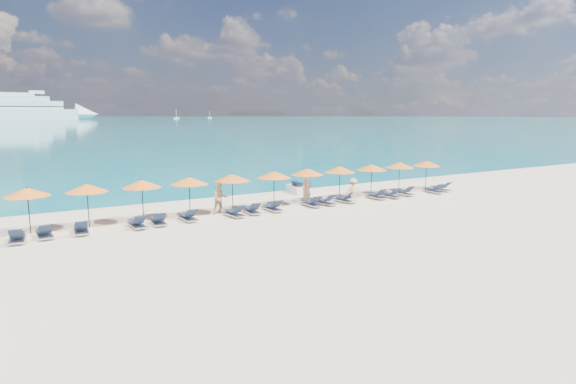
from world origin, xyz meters
TOP-DOWN VIEW (x-y plane):
  - ground at (0.00, 0.00)m, footprint 1400.00×1400.00m
  - sea at (0.00, 660.00)m, footprint 1600.00×1300.00m
  - cruise_ship at (12.92, 527.15)m, footprint 134.86×31.64m
  - sailboat_near at (221.95, 572.37)m, footprint 5.14×1.71m
  - sailboat_far at (157.17, 509.21)m, footprint 5.85×1.95m
  - jetski at (4.10, 8.69)m, footprint 1.14×2.27m
  - beachgoer_a at (2.46, 4.75)m, footprint 0.68×0.48m
  - beachgoer_b at (-3.57, 4.57)m, footprint 0.91×0.55m
  - beachgoer_c at (4.90, 3.19)m, footprint 1.15×0.67m
  - umbrella_0 at (-13.15, 5.00)m, footprint 2.10×2.10m
  - umbrella_1 at (-10.54, 4.91)m, footprint 2.10×2.10m
  - umbrella_2 at (-7.82, 4.97)m, footprint 2.10×2.10m
  - umbrella_3 at (-5.28, 4.82)m, footprint 2.10×2.10m
  - umbrella_4 at (-2.70, 4.77)m, footprint 2.10×2.10m
  - umbrella_5 at (0.06, 4.77)m, footprint 2.10×2.10m
  - umbrella_6 at (2.63, 4.97)m, footprint 2.10×2.10m
  - umbrella_7 at (5.17, 4.94)m, footprint 2.10×2.10m
  - umbrella_8 at (7.83, 4.83)m, footprint 2.10×2.10m
  - umbrella_9 at (10.53, 4.94)m, footprint 2.10×2.10m
  - umbrella_10 at (13.06, 4.75)m, footprint 2.10×2.10m
  - lounger_0 at (-13.76, 3.51)m, footprint 0.76×1.75m
  - lounger_1 at (-12.65, 3.76)m, footprint 0.68×1.72m
  - lounger_2 at (-11.08, 3.74)m, footprint 0.76×1.75m
  - lounger_3 at (-8.49, 3.59)m, footprint 0.65×1.71m
  - lounger_4 at (-7.39, 3.70)m, footprint 0.77×1.75m
  - lounger_5 at (-5.76, 3.83)m, footprint 0.67×1.72m
  - lounger_6 at (-3.21, 3.48)m, footprint 0.74×1.74m
  - lounger_7 at (-2.00, 3.70)m, footprint 0.78×1.75m
  - lounger_8 at (-0.60, 3.74)m, footprint 0.67×1.72m
  - lounger_9 at (2.14, 3.76)m, footprint 0.62×1.70m
  - lounger_10 at (3.16, 3.78)m, footprint 0.79×1.75m
  - lounger_11 at (4.73, 3.79)m, footprint 0.77×1.75m
  - lounger_12 at (7.36, 3.77)m, footprint 0.69×1.72m
  - lounger_13 at (8.48, 3.61)m, footprint 0.62×1.70m
  - lounger_14 at (9.99, 3.82)m, footprint 0.79×1.75m
  - lounger_15 at (12.56, 3.51)m, footprint 0.79×1.75m
  - lounger_16 at (13.67, 3.84)m, footprint 0.70×1.73m

SIDE VIEW (x-z plane):
  - ground at x=0.00m, z-range 0.00..0.00m
  - sea at x=0.00m, z-range 0.00..0.01m
  - lounger_0 at x=-13.76m, z-range -0.09..0.56m
  - lounger_1 at x=-12.65m, z-range -0.09..0.56m
  - lounger_2 at x=-11.08m, z-range -0.09..0.56m
  - lounger_3 at x=-8.49m, z-range -0.09..0.56m
  - lounger_4 at x=-7.39m, z-range -0.09..0.56m
  - lounger_5 at x=-5.76m, z-range -0.09..0.56m
  - lounger_6 at x=-3.21m, z-range -0.09..0.56m
  - lounger_7 at x=-2.00m, z-range -0.09..0.56m
  - lounger_8 at x=-0.60m, z-range -0.09..0.56m
  - lounger_9 at x=2.14m, z-range -0.09..0.56m
  - lounger_10 at x=3.16m, z-range -0.09..0.56m
  - lounger_11 at x=4.73m, z-range -0.09..0.56m
  - lounger_12 at x=7.36m, z-range -0.09..0.56m
  - lounger_13 at x=8.48m, z-range -0.09..0.56m
  - lounger_14 at x=9.99m, z-range -0.09..0.56m
  - lounger_15 at x=12.56m, z-range -0.09..0.56m
  - lounger_16 at x=13.67m, z-range -0.09..0.56m
  - jetski at x=4.10m, z-range -0.07..0.71m
  - beachgoer_c at x=4.90m, z-range 0.00..1.67m
  - beachgoer_a at x=2.46m, z-range 0.00..1.79m
  - beachgoer_b at x=-3.57m, z-range 0.00..1.84m
  - sailboat_near at x=221.95m, z-range -3.74..5.67m
  - sailboat_far at x=157.17m, z-range -4.26..6.46m
  - umbrella_0 at x=-13.15m, z-range 0.88..3.16m
  - umbrella_1 at x=-10.54m, z-range 0.88..3.16m
  - umbrella_2 at x=-7.82m, z-range 0.88..3.16m
  - umbrella_3 at x=-5.28m, z-range 0.88..3.16m
  - umbrella_4 at x=-2.70m, z-range 0.88..3.16m
  - umbrella_5 at x=0.06m, z-range 0.88..3.16m
  - umbrella_6 at x=2.63m, z-range 0.88..3.16m
  - umbrella_7 at x=5.17m, z-range 0.88..3.16m
  - umbrella_8 at x=7.83m, z-range 0.88..3.16m
  - umbrella_9 at x=10.53m, z-range 0.88..3.16m
  - umbrella_10 at x=13.06m, z-range 0.88..3.16m
  - cruise_ship at x=12.92m, z-range -8.92..28.28m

